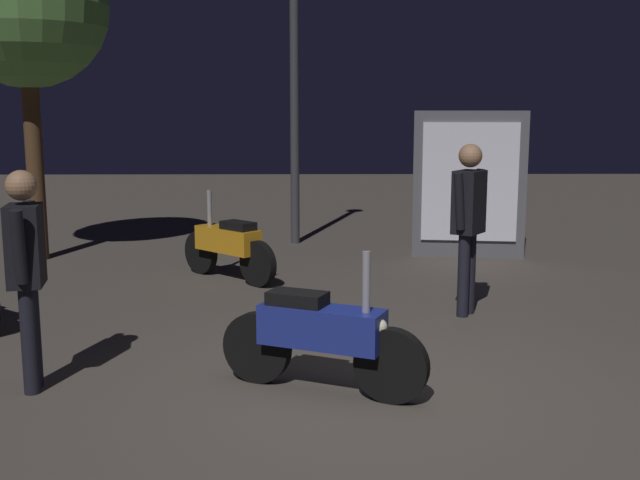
# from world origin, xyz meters

# --- Properties ---
(ground_plane) EXTENTS (40.00, 40.00, 0.00)m
(ground_plane) POSITION_xyz_m (0.00, 0.00, 0.00)
(ground_plane) COLOR #4C443D
(motorcycle_blue_foreground) EXTENTS (1.56, 0.76, 1.11)m
(motorcycle_blue_foreground) POSITION_xyz_m (-0.42, 0.16, 0.44)
(motorcycle_blue_foreground) COLOR black
(motorcycle_blue_foreground) RESTS_ON ground_plane
(motorcycle_orange_parked_left) EXTENTS (1.26, 1.22, 1.11)m
(motorcycle_orange_parked_left) POSITION_xyz_m (-1.53, 4.07, 0.44)
(motorcycle_orange_parked_left) COLOR black
(motorcycle_orange_parked_left) RESTS_ON ground_plane
(person_rider_beside) EXTENTS (0.30, 0.67, 1.68)m
(person_rider_beside) POSITION_xyz_m (-2.62, 0.23, 1.00)
(person_rider_beside) COLOR black
(person_rider_beside) RESTS_ON ground_plane
(person_bystander_far) EXTENTS (0.45, 0.60, 1.78)m
(person_bystander_far) POSITION_xyz_m (1.12, 2.36, 1.07)
(person_bystander_far) COLOR black
(person_bystander_far) RESTS_ON ground_plane
(streetlamp_near) EXTENTS (0.36, 0.36, 5.00)m
(streetlamp_near) POSITION_xyz_m (-0.74, 6.76, 3.18)
(streetlamp_near) COLOR #38383D
(streetlamp_near) RESTS_ON ground_plane
(tree_center_bg) EXTENTS (2.23, 2.23, 4.63)m
(tree_center_bg) POSITION_xyz_m (-4.37, 5.46, 3.49)
(tree_center_bg) COLOR #4C331E
(tree_center_bg) RESTS_ON ground_plane
(kiosk_billboard) EXTENTS (1.65, 0.73, 2.10)m
(kiosk_billboard) POSITION_xyz_m (1.80, 5.70, 1.05)
(kiosk_billboard) COLOR #595960
(kiosk_billboard) RESTS_ON ground_plane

